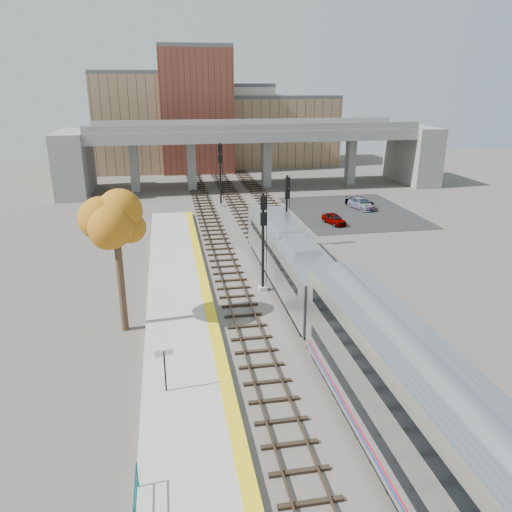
{
  "coord_description": "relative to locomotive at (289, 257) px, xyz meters",
  "views": [
    {
      "loc": [
        -7.72,
        -27.3,
        14.57
      ],
      "look_at": [
        -1.49,
        6.99,
        2.5
      ],
      "focal_mm": 35.0,
      "sensor_mm": 36.0,
      "label": 1
    }
  ],
  "objects": [
    {
      "name": "ground",
      "position": [
        -1.0,
        -6.86,
        -2.28
      ],
      "size": [
        160.0,
        160.0,
        0.0
      ],
      "primitive_type": "plane",
      "color": "#47423D",
      "rests_on": "ground"
    },
    {
      "name": "car_c",
      "position": [
        14.64,
        22.36,
        -1.6
      ],
      "size": [
        2.8,
        4.73,
        1.28
      ],
      "primitive_type": "imported",
      "rotation": [
        0.0,
        0.0,
        0.24
      ],
      "color": "#99999E",
      "rests_on": "parking_lot"
    },
    {
      "name": "tracks",
      "position": [
        -0.07,
        5.64,
        -2.2
      ],
      "size": [
        10.7,
        95.0,
        0.25
      ],
      "color": "black",
      "rests_on": "ground"
    },
    {
      "name": "tree",
      "position": [
        -11.76,
        -5.16,
        4.33
      ],
      "size": [
        3.6,
        3.6,
        8.91
      ],
      "color": "#382619",
      "rests_on": "ground"
    },
    {
      "name": "signal_mast_near",
      "position": [
        -2.1,
        -0.59,
        1.4
      ],
      "size": [
        0.6,
        0.64,
        7.32
      ],
      "color": "#9E9E99",
      "rests_on": "ground"
    },
    {
      "name": "platform",
      "position": [
        -8.25,
        -6.86,
        -2.1
      ],
      "size": [
        4.5,
        60.0,
        0.35
      ],
      "primitive_type": "cube",
      "color": "#9E9E99",
      "rests_on": "ground"
    },
    {
      "name": "coach",
      "position": [
        -0.0,
        -22.61,
        0.52
      ],
      "size": [
        3.03,
        25.0,
        5.0
      ],
      "color": "#A8AAB2",
      "rests_on": "ground"
    },
    {
      "name": "overpass",
      "position": [
        3.92,
        38.14,
        3.53
      ],
      "size": [
        54.0,
        12.0,
        9.5
      ],
      "color": "slate",
      "rests_on": "ground"
    },
    {
      "name": "buildings_far",
      "position": [
        0.26,
        59.71,
        5.6
      ],
      "size": [
        43.0,
        21.0,
        20.6
      ],
      "color": "#907054",
      "rests_on": "ground"
    },
    {
      "name": "yellow_strip",
      "position": [
        -6.35,
        -6.86,
        -1.92
      ],
      "size": [
        0.7,
        60.0,
        0.01
      ],
      "primitive_type": "cube",
      "color": "yellow",
      "rests_on": "platform"
    },
    {
      "name": "signal_mast_mid",
      "position": [
        2.0,
        9.11,
        1.05
      ],
      "size": [
        0.6,
        0.64,
        6.8
      ],
      "color": "#9E9E99",
      "rests_on": "ground"
    },
    {
      "name": "signal_mast_far",
      "position": [
        -2.1,
        26.75,
        1.75
      ],
      "size": [
        0.6,
        0.64,
        7.84
      ],
      "color": "#9E9E99",
      "rests_on": "ground"
    },
    {
      "name": "car_a",
      "position": [
        9.07,
        16.12,
        -1.65
      ],
      "size": [
        2.17,
        3.67,
        1.17
      ],
      "primitive_type": "imported",
      "rotation": [
        0.0,
        0.0,
        0.24
      ],
      "color": "#99999E",
      "rests_on": "parking_lot"
    },
    {
      "name": "car_b",
      "position": [
        14.75,
        23.03,
        -1.64
      ],
      "size": [
        3.0,
        3.77,
        1.2
      ],
      "primitive_type": "imported",
      "rotation": [
        0.0,
        0.0,
        0.55
      ],
      "color": "#99999E",
      "rests_on": "parking_lot"
    },
    {
      "name": "parking_lot",
      "position": [
        13.0,
        21.14,
        -2.26
      ],
      "size": [
        14.0,
        18.0,
        0.04
      ],
      "primitive_type": "cube",
      "color": "black",
      "rests_on": "ground"
    },
    {
      "name": "locomotive",
      "position": [
        0.0,
        0.0,
        0.0
      ],
      "size": [
        3.02,
        19.05,
        4.1
      ],
      "color": "#A8AAB2",
      "rests_on": "ground"
    },
    {
      "name": "station_sign",
      "position": [
        -9.3,
        -12.81,
        -0.3
      ],
      "size": [
        0.89,
        0.22,
        2.27
      ],
      "rotation": [
        0.0,
        0.0,
        0.19
      ],
      "color": "black",
      "rests_on": "platform"
    }
  ]
}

